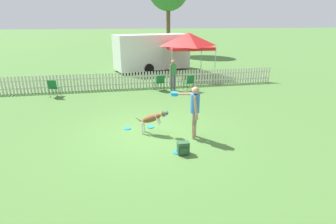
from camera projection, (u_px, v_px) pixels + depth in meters
name	position (u px, v px, depth m)	size (l,w,h in m)	color
ground_plane	(152.00, 134.00, 8.67)	(240.00, 240.00, 0.00)	#4C7A38
handler_person	(193.00, 106.00, 8.09)	(0.84, 0.95, 1.67)	tan
leaping_dog	(153.00, 118.00, 8.52)	(1.12, 0.62, 0.87)	brown
frisbee_near_handler	(177.00, 152.00, 7.43)	(0.24, 0.24, 0.02)	#1E8CD8
frisbee_near_dog	(127.00, 128.00, 9.07)	(0.24, 0.24, 0.02)	#1E8CD8
frisbee_midfield	(150.00, 127.00, 9.20)	(0.24, 0.24, 0.02)	#1E8CD8
backpack_on_grass	(183.00, 148.00, 7.31)	(0.32, 0.25, 0.36)	#2D5633
picket_fence	(136.00, 80.00, 14.39)	(16.26, 0.04, 0.90)	beige
folding_chair_blue_left	(159.00, 81.00, 13.91)	(0.58, 0.60, 0.84)	#333338
folding_chair_center	(53.00, 87.00, 12.73)	(0.53, 0.54, 0.85)	#333338
folding_chair_green_right	(189.00, 81.00, 13.84)	(0.58, 0.59, 0.85)	#333338
canopy_tent_main	(188.00, 41.00, 17.06)	(2.83, 2.83, 2.83)	silver
spectator_standing	(173.00, 72.00, 13.77)	(0.40, 0.27, 1.63)	#474C5B
equipment_trailer	(152.00, 52.00, 19.34)	(6.24, 3.39, 2.61)	white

